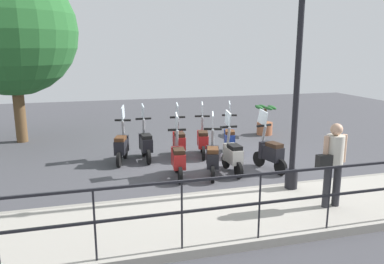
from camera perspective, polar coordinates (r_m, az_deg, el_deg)
ground_plane at (r=10.07m, az=3.06°, el=-5.08°), size 28.00×28.00×0.00m
promenade_walkway at (r=7.31m, az=10.95°, el=-11.67°), size 2.20×20.00×0.15m
fence_railing at (r=6.16m, az=15.56°, el=-8.40°), size 0.04×16.03×1.07m
lamp_post_near at (r=7.86m, az=15.63°, el=5.85°), size 0.26×0.90×4.58m
pedestrian_with_bag at (r=7.33m, az=20.73°, el=-3.85°), size 0.34×0.65×1.59m
tree_large at (r=13.48m, az=-25.80°, el=13.62°), size 4.07×4.07×5.63m
potted_palm at (r=13.80m, az=11.03°, el=1.44°), size 1.06×0.66×1.05m
scooter_near_0 at (r=9.71m, az=11.81°, el=-3.05°), size 1.21×0.52×1.54m
scooter_near_1 at (r=9.36m, az=6.16°, el=-3.42°), size 1.23×0.44×1.54m
scooter_near_2 at (r=9.06m, az=3.16°, el=-3.91°), size 1.20×0.55×1.54m
scooter_near_3 at (r=8.97m, az=-2.10°, el=-4.07°), size 1.23×0.44×1.54m
scooter_far_0 at (r=10.99m, az=5.73°, el=-1.01°), size 1.20×0.55×1.54m
scooter_far_1 at (r=10.78m, az=1.64°, el=-1.22°), size 1.21×0.51×1.54m
scooter_far_2 at (r=10.63m, az=-1.99°, el=-1.43°), size 1.23×0.44×1.54m
scooter_far_3 at (r=10.47m, az=-7.07°, el=-1.72°), size 1.23×0.44×1.54m
scooter_far_4 at (r=10.34m, az=-10.66°, el=-2.03°), size 1.20×0.54×1.54m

